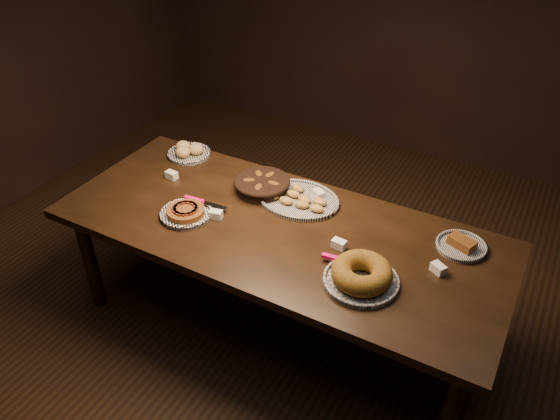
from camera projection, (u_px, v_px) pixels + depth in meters
The scene contains 9 objects.
ground at pixel (278, 325), 3.31m from camera, with size 5.00×5.00×0.00m, color black.
buffet_table at pixel (278, 237), 2.92m from camera, with size 2.40×1.00×0.75m.
apple_tart_plate at pixel (186, 212), 2.94m from camera, with size 0.32×0.29×0.06m.
madeleine_platter at pixel (297, 198), 3.06m from camera, with size 0.47×0.38×0.05m.
bundt_cake_plate at pixel (361, 275), 2.50m from camera, with size 0.41×0.36×0.11m.
croissant_basket at pixel (262, 184), 3.13m from camera, with size 0.38×0.38×0.08m.
bread_roll_plate at pixel (188, 151), 3.47m from camera, with size 0.27×0.27×0.09m.
loaf_plate at pixel (461, 245), 2.72m from camera, with size 0.25×0.25×0.06m.
tent_cards at pixel (290, 216), 2.91m from camera, with size 1.70×0.51×0.04m.
Camera 1 is at (1.13, -2.00, 2.49)m, focal length 35.00 mm.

